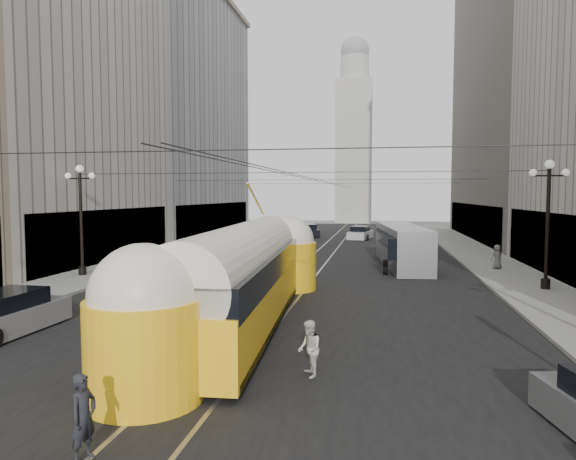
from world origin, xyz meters
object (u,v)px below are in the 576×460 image
at_px(city_bus, 402,244).
at_px(streetcar, 243,275).
at_px(sedan_silver, 5,315).
at_px(pedestrian_crossing_b, 309,349).
at_px(pedestrian_sidewalk_right, 497,257).
at_px(pedestrian_crossing_a, 84,417).

bearing_deg(city_bus, streetcar, -111.11).
height_order(sedan_silver, pedestrian_crossing_b, pedestrian_crossing_b).
relative_size(city_bus, pedestrian_sidewalk_right, 7.25).
height_order(pedestrian_crossing_b, pedestrian_sidewalk_right, pedestrian_sidewalk_right).
bearing_deg(city_bus, pedestrian_crossing_a, -104.24).
xyz_separation_m(city_bus, pedestrian_sidewalk_right, (5.83, -0.94, -0.59)).
bearing_deg(pedestrian_sidewalk_right, pedestrian_crossing_a, 39.78).
relative_size(city_bus, pedestrian_crossing_a, 6.84).
bearing_deg(pedestrian_crossing_a, city_bus, -5.14).
height_order(pedestrian_crossing_a, pedestrian_sidewalk_right, pedestrian_sidewalk_right).
bearing_deg(pedestrian_sidewalk_right, sedan_silver, 18.51).
distance_m(streetcar, city_bus, 17.89).
relative_size(sedan_silver, pedestrian_sidewalk_right, 3.15).
distance_m(streetcar, pedestrian_sidewalk_right, 19.98).
bearing_deg(streetcar, pedestrian_sidewalk_right, 52.06).
bearing_deg(pedestrian_crossing_a, pedestrian_crossing_b, -25.63).
relative_size(pedestrian_crossing_a, pedestrian_crossing_b, 1.07).
bearing_deg(pedestrian_crossing_b, sedan_silver, -121.33).
height_order(streetcar, city_bus, streetcar).
relative_size(streetcar, pedestrian_crossing_b, 11.40).
distance_m(city_bus, pedestrian_sidewalk_right, 5.94).
xyz_separation_m(streetcar, pedestrian_crossing_a, (-0.32, -9.95, -1.04)).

